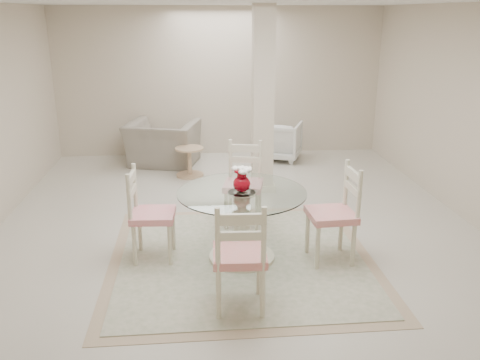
{
  "coord_description": "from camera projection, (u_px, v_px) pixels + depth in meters",
  "views": [
    {
      "loc": [
        -0.5,
        -5.96,
        2.57
      ],
      "look_at": [
        -0.02,
        -0.77,
        0.85
      ],
      "focal_mm": 38.0,
      "sensor_mm": 36.0,
      "label": 1
    }
  ],
  "objects": [
    {
      "name": "armchair_white",
      "position": [
        279.0,
        141.0,
        9.29
      ],
      "size": [
        0.97,
        0.98,
        0.69
      ],
      "primitive_type": "imported",
      "rotation": [
        0.0,
        0.0,
        2.77
      ],
      "color": "white",
      "rests_on": "ground"
    },
    {
      "name": "dining_chair_west",
      "position": [
        146.0,
        208.0,
        5.4
      ],
      "size": [
        0.48,
        0.48,
        1.14
      ],
      "rotation": [
        0.0,
        0.0,
        1.51
      ],
      "color": "beige",
      "rests_on": "ground"
    },
    {
      "name": "side_table",
      "position": [
        190.0,
        163.0,
        8.34
      ],
      "size": [
        0.47,
        0.47,
        0.49
      ],
      "color": "tan",
      "rests_on": "ground"
    },
    {
      "name": "room_shell",
      "position": [
        236.0,
        77.0,
        5.91
      ],
      "size": [
        6.02,
        7.02,
        2.71
      ],
      "color": "beige",
      "rests_on": "ground"
    },
    {
      "name": "red_vase",
      "position": [
        242.0,
        179.0,
        5.28
      ],
      "size": [
        0.21,
        0.2,
        0.28
      ],
      "color": "#9D0413",
      "rests_on": "dining_table"
    },
    {
      "name": "dining_chair_east",
      "position": [
        339.0,
        207.0,
        5.36
      ],
      "size": [
        0.5,
        0.5,
        1.19
      ],
      "rotation": [
        0.0,
        0.0,
        -1.52
      ],
      "color": "beige",
      "rests_on": "ground"
    },
    {
      "name": "column",
      "position": [
        263.0,
        102.0,
        7.34
      ],
      "size": [
        0.3,
        0.3,
        2.7
      ],
      "primitive_type": "cube",
      "color": "beige",
      "rests_on": "ground"
    },
    {
      "name": "area_rug",
      "position": [
        242.0,
        258.0,
        5.57
      ],
      "size": [
        2.86,
        2.86,
        0.02
      ],
      "color": "tan",
      "rests_on": "ground"
    },
    {
      "name": "dining_chair_north",
      "position": [
        244.0,
        177.0,
        6.35
      ],
      "size": [
        0.55,
        0.55,
        1.16
      ],
      "rotation": [
        0.0,
        0.0,
        -0.21
      ],
      "color": "beige",
      "rests_on": "ground"
    },
    {
      "name": "ground",
      "position": [
        236.0,
        224.0,
        6.49
      ],
      "size": [
        7.0,
        7.0,
        0.0
      ],
      "primitive_type": "plane",
      "color": "beige",
      "rests_on": "ground"
    },
    {
      "name": "dining_chair_south",
      "position": [
        240.0,
        250.0,
        4.4
      ],
      "size": [
        0.49,
        0.49,
        1.17
      ],
      "rotation": [
        0.0,
        0.0,
        3.1
      ],
      "color": "beige",
      "rests_on": "ground"
    },
    {
      "name": "recliner_taupe",
      "position": [
        163.0,
        143.0,
        8.94
      ],
      "size": [
        1.4,
        1.29,
        0.76
      ],
      "primitive_type": "imported",
      "rotation": [
        0.0,
        0.0,
        2.88
      ],
      "color": "gray",
      "rests_on": "ground"
    },
    {
      "name": "dining_table",
      "position": [
        242.0,
        226.0,
        5.45
      ],
      "size": [
        1.36,
        1.36,
        0.79
      ],
      "rotation": [
        0.0,
        0.0,
        -0.12
      ],
      "color": "beige",
      "rests_on": "ground"
    }
  ]
}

